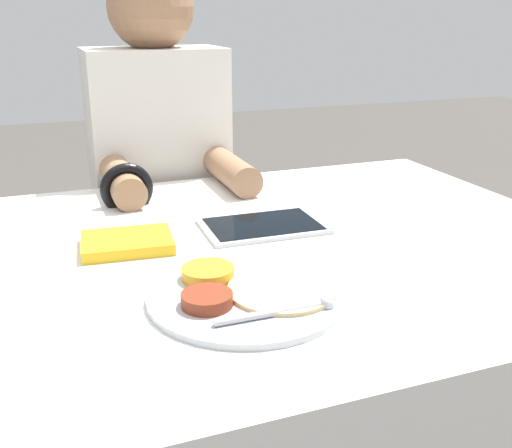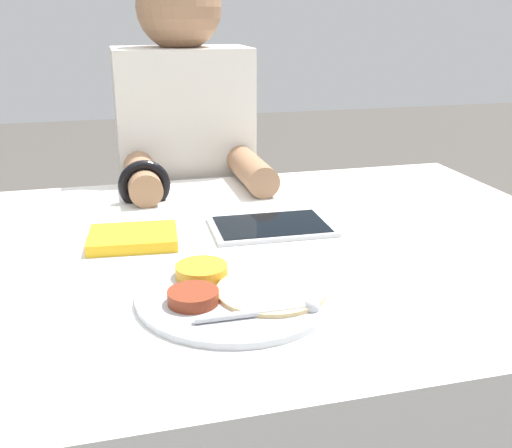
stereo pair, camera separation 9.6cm
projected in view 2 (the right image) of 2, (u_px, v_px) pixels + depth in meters
The scene contains 5 objects.
dining_table at pixel (240, 429), 1.16m from camera, with size 1.30×0.91×0.77m.
thali_tray at pixel (235, 292), 0.84m from camera, with size 0.28×0.28×0.03m.
red_notebook at pixel (133, 239), 1.04m from camera, with size 0.16×0.13×0.02m.
tablet_device at pixel (271, 226), 1.12m from camera, with size 0.23×0.15×0.01m.
person_diner at pixel (188, 224), 1.61m from camera, with size 0.35×0.44×1.26m.
Camera 2 is at (-0.21, -0.94, 1.15)m, focal length 42.00 mm.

